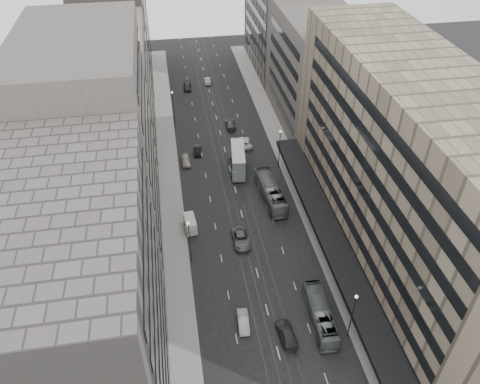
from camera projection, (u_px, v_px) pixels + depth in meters
ground at (268, 315)px, 65.23m from camera, size 220.00×220.00×0.00m
sidewalk_right at (286, 158)px, 95.81m from camera, size 4.00×125.00×0.15m
sidewalk_left at (169, 170)px, 92.66m from camera, size 4.00×125.00×0.15m
department_store at (411, 181)px, 65.01m from camera, size 19.20×60.00×30.00m
building_right_mid at (316, 71)px, 100.92m from camera, size 15.00×28.00×24.00m
building_right_far at (283, 17)px, 122.92m from camera, size 15.00×32.00×28.00m
building_left_a at (82, 317)px, 46.93m from camera, size 15.00×28.00×30.00m
building_left_b at (97, 154)px, 66.61m from camera, size 15.00×26.00×34.00m
building_left_c at (111, 97)px, 90.30m from camera, size 15.00×28.00×25.00m
building_left_d at (116, 31)px, 114.94m from camera, size 15.00×38.00×28.00m
lamp_right_near at (353, 311)px, 59.42m from camera, size 0.44×0.44×8.32m
lamp_right_far at (280, 145)px, 90.40m from camera, size 0.44×0.44×8.32m
lamp_left_near at (189, 238)px, 70.03m from camera, size 0.44×0.44×8.32m
lamp_left_far at (173, 104)px, 103.34m from camera, size 0.44×0.44×8.32m
bus_near at (320, 314)px, 63.60m from camera, size 2.91×10.67×2.95m
bus_far at (271, 192)px, 84.36m from camera, size 3.64×12.53×3.45m
double_decker at (238, 160)px, 90.87m from camera, size 3.60×9.10×4.85m
panel_van at (190, 224)px, 78.20m from camera, size 2.20×4.06×2.47m
sedan_1 at (243, 322)px, 63.61m from camera, size 1.70×4.22×1.36m
sedan_2 at (241, 239)px, 76.19m from camera, size 2.60×5.55×1.54m
sedan_3 at (287, 333)px, 62.06m from camera, size 2.41×5.20×1.47m
sedan_4 at (186, 160)px, 94.05m from camera, size 1.84×4.45×1.51m
sedan_5 at (198, 150)px, 97.06m from camera, size 1.81×4.15×1.33m
sedan_6 at (245, 143)px, 99.36m from camera, size 2.51×5.19×1.42m
sedan_7 at (230, 124)px, 105.46m from camera, size 2.14×5.03×1.44m
sedan_8 at (187, 86)px, 120.60m from camera, size 1.96×4.63×1.56m
sedan_9 at (207, 81)px, 123.41m from camera, size 1.57×4.13×1.35m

